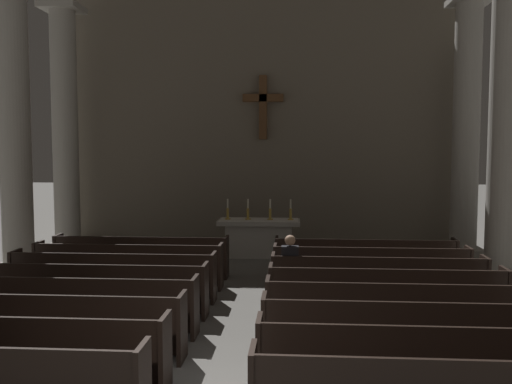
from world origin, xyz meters
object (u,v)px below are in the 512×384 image
Objects in this scene: column_right_third at (505,128)px; candlestick_inner_left at (248,213)px; pew_left_row_4 at (72,305)px; candlestick_outer_right at (291,214)px; pew_left_row_5 at (95,289)px; pew_right_row_3 at (410,333)px; pew_right_row_2 at (427,361)px; pew_right_row_8 at (365,259)px; pew_right_row_4 at (396,311)px; altar at (259,237)px; candlestick_outer_left at (228,213)px; pew_left_row_6 at (113,276)px; column_left_third at (15,129)px; pew_right_row_6 at (378,280)px; candlestick_inner_right at (270,213)px; pew_right_row_7 at (371,269)px; pew_left_row_2 at (8,350)px; pew_left_row_3 at (44,324)px; pew_left_row_8 at (141,256)px; lone_worshipper at (290,267)px; column_left_fourth at (65,132)px; column_right_fourth at (466,132)px; pew_right_row_5 at (386,294)px; pew_left_row_7 at (128,265)px.

column_right_third is 12.51× the size of candlestick_inner_left.
candlestick_outer_right is (3.38, 6.55, 0.70)m from pew_left_row_4.
pew_left_row_5 is 5.43m from pew_right_row_3.
pew_right_row_2 and pew_right_row_8 have the same top height.
pew_right_row_3 is 1.00× the size of pew_right_row_4.
candlestick_outer_left is (-0.85, 0.00, 0.65)m from altar.
pew_left_row_6 and pew_right_row_3 have the same top height.
column_right_third is at bearing 0.00° from column_left_third.
candlestick_inner_right is (-2.23, 4.56, 0.70)m from pew_right_row_6.
pew_right_row_7 is 8.69m from column_left_third.
pew_left_row_5 is 7.18× the size of candlestick_inner_left.
pew_left_row_2 is 1.00× the size of pew_left_row_5.
pew_left_row_3 is at bearing -141.74° from pew_right_row_7.
pew_left_row_8 and pew_right_row_6 have the same top height.
pew_right_row_8 is 3.01× the size of lone_worshipper.
pew_left_row_4 is at bearing -113.34° from candlestick_inner_right.
pew_left_row_5 is at bearing 168.85° from pew_right_row_4.
altar reaches higher than pew_left_row_2.
pew_right_row_7 is 1.00× the size of pew_right_row_8.
pew_right_row_8 is at bearing -21.43° from column_left_fourth.
pew_right_row_3 is 8.09m from candlestick_inner_left.
pew_right_row_6 is 7.18× the size of candlestick_outer_left.
pew_left_row_4 is 5.87m from pew_right_row_7.
column_right_third is 6.65m from altar.
column_right_fourth is (11.13, 0.00, 0.00)m from column_left_fourth.
pew_left_row_3 is 8.29m from candlestick_outer_right.
pew_left_row_2 is at bearing -142.26° from column_right_third.
pew_left_row_5 is 5.05m from pew_right_row_5.
column_left_fourth reaches higher than pew_right_row_8.
candlestick_outer_right is at bearing 101.10° from pew_right_row_2.
pew_right_row_2 is at bearing -48.51° from column_left_fourth.
pew_right_row_2 is at bearing -90.00° from pew_right_row_6.
pew_right_row_5 is 9.20m from column_left_third.
pew_right_row_2 is at bearing -115.90° from column_right_third.
pew_right_row_6 is 1.99m from pew_right_row_8.
candlestick_outer_left is 1.00× the size of candlestick_inner_left.
candlestick_inner_left reaches higher than pew_left_row_2.
pew_right_row_8 is 0.57× the size of column_right_third.
candlestick_inner_right reaches higher than pew_left_row_3.
pew_left_row_2 is 7.18× the size of candlestick_inner_left.
pew_right_row_4 is (5.05, 1.00, 0.00)m from pew_left_row_3.
column_left_third is at bearing 152.17° from pew_right_row_4.
altar is (2.53, 3.56, 0.06)m from pew_left_row_7.
pew_left_row_7 is at bearing -115.19° from candlestick_outer_left.
lone_worshipper is at bearing -130.00° from pew_right_row_8.
pew_left_row_7 and pew_right_row_8 have the same top height.
candlestick_outer_right is (3.38, 7.54, 0.70)m from pew_left_row_3.
candlestick_outer_left is (-6.42, -0.61, -2.20)m from column_right_fourth.
column_right_fourth is at bearing 47.62° from lone_worshipper.
pew_right_row_4 is 7.17m from candlestick_inner_left.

